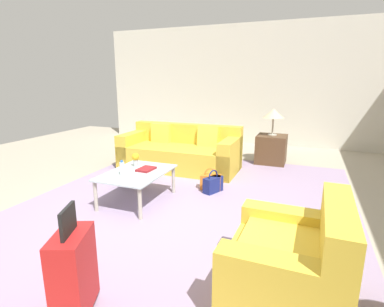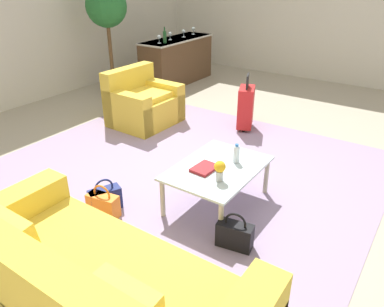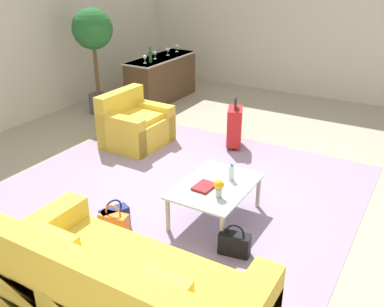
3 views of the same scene
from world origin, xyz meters
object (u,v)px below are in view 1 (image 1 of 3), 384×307
at_px(coffee_table, 137,175).
at_px(handbag_black, 128,178).
at_px(flower_vase, 136,159).
at_px(table_lamp, 274,114).
at_px(couch, 181,153).
at_px(water_bottle, 122,168).
at_px(side_table, 271,149).
at_px(armchair, 295,269).
at_px(coffee_table_book, 146,169).
at_px(handbag_navy, 213,184).
at_px(handbag_orange, 211,182).
at_px(suitcase_red, 73,271).

height_order(coffee_table, handbag_black, coffee_table).
distance_m(flower_vase, handbag_black, 0.61).
height_order(flower_vase, table_lamp, table_lamp).
relative_size(couch, water_bottle, 11.02).
height_order(coffee_table, table_lamp, table_lamp).
relative_size(side_table, table_lamp, 1.09).
bearing_deg(coffee_table, handbag_black, -135.71).
xyz_separation_m(armchair, coffee_table, (-1.30, -2.17, 0.09)).
xyz_separation_m(coffee_table, coffee_table_book, (-0.12, 0.08, 0.07)).
relative_size(table_lamp, handbag_navy, 1.52).
bearing_deg(handbag_orange, suitcase_red, -2.45).
height_order(water_bottle, coffee_table_book, water_bottle).
height_order(armchair, suitcase_red, armchair).
relative_size(armchair, table_lamp, 1.84).
xyz_separation_m(suitcase_red, handbag_black, (-2.49, -1.18, -0.23)).
relative_size(flower_vase, suitcase_red, 0.24).
xyz_separation_m(flower_vase, handbag_orange, (-0.61, 0.97, -0.43)).
relative_size(suitcase_red, handbag_orange, 2.37).
distance_m(water_bottle, coffee_table_book, 0.38).
bearing_deg(flower_vase, handbag_navy, 116.37).
distance_m(armchair, flower_vase, 2.79).
height_order(armchair, flower_vase, armchair).
relative_size(couch, armchair, 2.24).
relative_size(side_table, handbag_black, 1.65).
distance_m(armchair, handbag_black, 3.20).
height_order(armchair, coffee_table_book, armchair).
xyz_separation_m(coffee_table_book, suitcase_red, (2.12, 0.62, -0.10)).
distance_m(coffee_table, handbag_orange, 1.19).
xyz_separation_m(couch, water_bottle, (1.99, 0.00, 0.24)).
bearing_deg(flower_vase, couch, 178.18).
xyz_separation_m(armchair, water_bottle, (-1.10, -2.27, 0.24)).
bearing_deg(handbag_orange, coffee_table, -44.83).
bearing_deg(handbag_navy, suitcase_red, -3.92).
xyz_separation_m(flower_vase, side_table, (-2.58, 1.65, -0.27)).
relative_size(water_bottle, handbag_orange, 0.57).
height_order(side_table, handbag_black, side_table).
bearing_deg(coffee_table, handbag_orange, 135.17).
bearing_deg(couch, handbag_navy, 42.96).
bearing_deg(handbag_navy, handbag_black, -80.02).
height_order(couch, flower_vase, couch).
bearing_deg(handbag_orange, side_table, 161.02).
bearing_deg(suitcase_red, handbag_navy, 176.08).
relative_size(side_table, suitcase_red, 0.70).
height_order(coffee_table_book, handbag_black, coffee_table_book).
bearing_deg(handbag_navy, coffee_table_book, -52.74).
distance_m(side_table, table_lamp, 0.73).
xyz_separation_m(armchair, handbag_navy, (-2.04, -1.28, -0.17)).
height_order(flower_vase, handbag_black, flower_vase).
bearing_deg(side_table, handbag_black, -40.66).
xyz_separation_m(water_bottle, table_lamp, (-3.00, 1.60, 0.49)).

